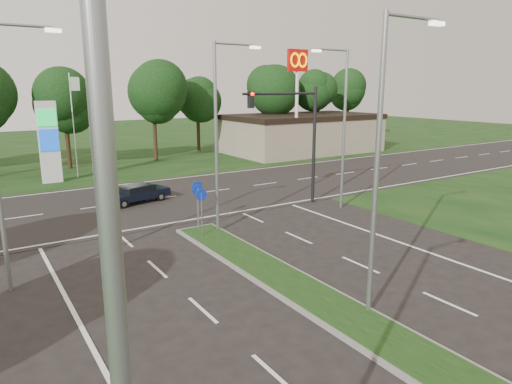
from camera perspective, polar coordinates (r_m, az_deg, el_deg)
verge_far at (r=59.28m, az=-23.67°, el=5.16°), size 160.00×50.00×0.02m
cross_road at (r=29.51m, az=-13.52°, el=-1.02°), size 160.00×12.00×0.02m
median_kerb at (r=13.59m, az=17.80°, el=-18.20°), size 2.00×26.00×0.12m
commercial_building at (r=50.35m, az=5.84°, el=7.27°), size 16.00×9.00×4.00m
streetlight_median_near at (r=13.89m, az=15.52°, el=4.72°), size 2.53×0.22×9.00m
streetlight_median_far at (r=21.80m, az=-4.56°, el=7.99°), size 2.53×0.22×9.00m
streetlight_left_near at (r=3.78m, az=-13.75°, el=-17.28°), size 2.53×0.22×9.00m
streetlight_right_far at (r=26.40m, az=10.68°, el=8.68°), size 2.53×0.22×9.00m
traffic_signal at (r=26.89m, az=5.17°, el=8.01°), size 5.10×0.42×7.00m
median_signs at (r=22.25m, az=-7.17°, el=-0.76°), size 1.16×1.76×2.38m
gas_pylon at (r=36.78m, az=-24.18°, el=5.98°), size 5.80×1.26×8.00m
mcdonalds_sign at (r=44.47m, az=5.20°, el=14.26°), size 2.20×0.47×10.40m
treeline_far at (r=44.07m, az=-21.00°, el=11.98°), size 6.00×6.00×9.90m
navy_sedan at (r=28.97m, az=-14.77°, el=-0.15°), size 4.28×2.51×1.10m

